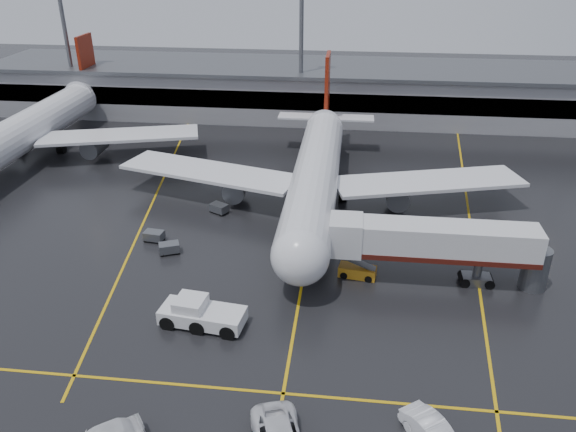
# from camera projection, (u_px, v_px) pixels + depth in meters

# --- Properties ---
(ground) EXTENTS (220.00, 220.00, 0.00)m
(ground) POSITION_uv_depth(u_px,v_px,m) (309.00, 242.00, 59.38)
(ground) COLOR black
(ground) RESTS_ON ground
(apron_line_centre) EXTENTS (0.25, 90.00, 0.02)m
(apron_line_centre) POSITION_uv_depth(u_px,v_px,m) (309.00, 242.00, 59.37)
(apron_line_centre) COLOR gold
(apron_line_centre) RESTS_ON ground
(apron_line_stop) EXTENTS (60.00, 0.25, 0.02)m
(apron_line_stop) POSITION_uv_depth(u_px,v_px,m) (283.00, 393.00, 39.83)
(apron_line_stop) COLOR gold
(apron_line_stop) RESTS_ON ground
(apron_line_left) EXTENTS (9.99, 69.35, 0.02)m
(apron_line_left) POSITION_uv_depth(u_px,v_px,m) (156.00, 194.00, 70.34)
(apron_line_left) COLOR gold
(apron_line_left) RESTS_ON ground
(apron_line_right) EXTENTS (7.57, 69.64, 0.02)m
(apron_line_right) POSITION_uv_depth(u_px,v_px,m) (468.00, 210.00, 66.38)
(apron_line_right) COLOR gold
(apron_line_right) RESTS_ON ground
(terminal) EXTENTS (122.00, 19.00, 8.60)m
(terminal) POSITION_uv_depth(u_px,v_px,m) (332.00, 90.00, 100.03)
(terminal) COLOR gray
(terminal) RESTS_ON ground
(light_mast_left) EXTENTS (3.00, 1.20, 25.45)m
(light_mast_left) POSITION_uv_depth(u_px,v_px,m) (65.00, 31.00, 94.90)
(light_mast_left) COLOR #595B60
(light_mast_left) RESTS_ON ground
(light_mast_mid) EXTENTS (3.00, 1.20, 25.45)m
(light_mast_mid) POSITION_uv_depth(u_px,v_px,m) (301.00, 36.00, 90.74)
(light_mast_mid) COLOR #595B60
(light_mast_mid) RESTS_ON ground
(main_airliner) EXTENTS (48.80, 45.60, 14.10)m
(main_airliner) POSITION_uv_depth(u_px,v_px,m) (317.00, 171.00, 66.11)
(main_airliner) COLOR silver
(main_airliner) RESTS_ON ground
(second_airliner) EXTENTS (48.80, 45.60, 14.10)m
(second_airliner) POSITION_uv_depth(u_px,v_px,m) (32.00, 127.00, 81.14)
(second_airliner) COLOR silver
(second_airliner) RESTS_ON ground
(jet_bridge) EXTENTS (19.90, 3.40, 6.05)m
(jet_bridge) POSITION_uv_depth(u_px,v_px,m) (435.00, 244.00, 51.05)
(jet_bridge) COLOR silver
(jet_bridge) RESTS_ON ground
(pushback_tractor) EXTENTS (7.28, 3.78, 2.50)m
(pushback_tractor) POSITION_uv_depth(u_px,v_px,m) (200.00, 314.00, 46.53)
(pushback_tractor) COLOR silver
(pushback_tractor) RESTS_ON ground
(belt_loader) EXTENTS (3.69, 2.12, 2.21)m
(belt_loader) POSITION_uv_depth(u_px,v_px,m) (357.00, 271.00, 53.28)
(belt_loader) COLOR orange
(belt_loader) RESTS_ON ground
(baggage_cart_a) EXTENTS (2.35, 1.97, 1.12)m
(baggage_cart_a) POSITION_uv_depth(u_px,v_px,m) (169.00, 248.00, 57.13)
(baggage_cart_a) COLOR #595B60
(baggage_cart_a) RESTS_ON ground
(baggage_cart_b) EXTENTS (2.15, 1.54, 1.12)m
(baggage_cart_b) POSITION_uv_depth(u_px,v_px,m) (154.00, 236.00, 59.43)
(baggage_cart_b) COLOR #595B60
(baggage_cart_b) RESTS_ON ground
(baggage_cart_c) EXTENTS (2.38, 2.12, 1.12)m
(baggage_cart_c) POSITION_uv_depth(u_px,v_px,m) (219.00, 208.00, 65.44)
(baggage_cart_c) COLOR #595B60
(baggage_cart_c) RESTS_ON ground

